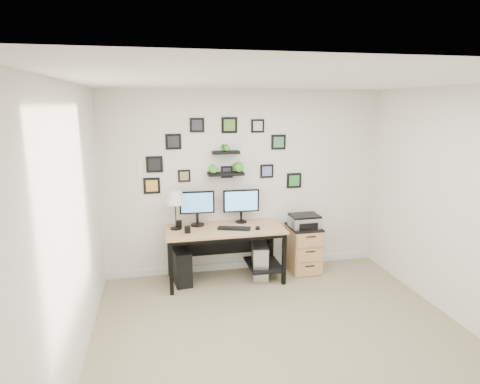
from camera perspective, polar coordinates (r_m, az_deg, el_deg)
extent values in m
plane|color=tan|center=(4.42, 6.80, -20.59)|extent=(4.00, 4.00, 0.00)
plane|color=white|center=(3.71, 7.87, 15.34)|extent=(4.00, 4.00, 0.00)
plane|color=white|center=(5.74, 0.79, 1.39)|extent=(4.00, 0.00, 4.00)
plane|color=white|center=(2.24, 25.17, -18.57)|extent=(4.00, 0.00, 4.00)
plane|color=white|center=(3.75, -23.17, -5.76)|extent=(0.00, 4.00, 4.00)
plane|color=white|center=(4.89, 30.05, -2.31)|extent=(0.00, 4.00, 4.00)
cube|color=white|center=(6.09, 0.78, -10.25)|extent=(4.00, 0.03, 0.10)
cube|color=tan|center=(5.46, -2.14, -5.33)|extent=(1.60, 0.70, 0.03)
cube|color=black|center=(5.48, -2.14, -5.73)|extent=(1.54, 0.64, 0.05)
cube|color=black|center=(5.86, -2.67, -6.92)|extent=(1.44, 0.02, 0.41)
cube|color=black|center=(5.77, 3.38, -10.23)|extent=(0.45, 0.63, 0.03)
cube|color=black|center=(5.25, -9.78, -10.67)|extent=(0.05, 0.05, 0.72)
cube|color=black|center=(5.80, -10.02, -8.36)|extent=(0.05, 0.05, 0.72)
cube|color=black|center=(5.49, 6.28, -9.48)|extent=(0.05, 0.05, 0.72)
cube|color=black|center=(6.02, 4.50, -7.41)|extent=(0.05, 0.05, 0.72)
cylinder|color=black|center=(5.60, -6.06, -4.66)|extent=(0.19, 0.19, 0.02)
cylinder|color=black|center=(5.58, -6.08, -3.85)|extent=(0.04, 0.04, 0.17)
cube|color=black|center=(5.51, -6.13, -1.48)|extent=(0.48, 0.05, 0.31)
cube|color=#59A5D8|center=(5.49, -6.12, -1.53)|extent=(0.43, 0.02, 0.27)
cylinder|color=black|center=(5.72, 0.15, -4.23)|extent=(0.17, 0.17, 0.02)
cylinder|color=black|center=(5.70, 0.15, -3.52)|extent=(0.03, 0.03, 0.15)
cube|color=black|center=(5.64, 0.16, -1.26)|extent=(0.51, 0.04, 0.32)
cube|color=#59A5D8|center=(5.62, 0.19, -1.30)|extent=(0.46, 0.02, 0.28)
cube|color=black|center=(5.42, -0.84, -5.18)|extent=(0.46, 0.27, 0.02)
cube|color=black|center=(5.43, 2.53, -5.13)|extent=(0.08, 0.10, 0.03)
cylinder|color=black|center=(5.50, -9.08, -5.12)|extent=(0.16, 0.16, 0.01)
cylinder|color=black|center=(5.43, -9.16, -2.70)|extent=(0.01, 0.01, 0.48)
cone|color=white|center=(5.38, -9.23, -0.77)|extent=(0.26, 0.26, 0.18)
cylinder|color=black|center=(5.30, -7.48, -5.31)|extent=(0.08, 0.08, 0.09)
cylinder|color=black|center=(5.55, -8.64, -4.50)|extent=(0.08, 0.08, 0.10)
cube|color=black|center=(5.62, -8.35, -10.32)|extent=(0.27, 0.50, 0.48)
cube|color=gray|center=(5.76, 2.81, -9.65)|extent=(0.29, 0.50, 0.48)
cube|color=silver|center=(5.54, 3.02, -10.58)|extent=(0.19, 0.04, 0.44)
cube|color=tan|center=(5.99, 8.99, -8.01)|extent=(0.42, 0.50, 0.65)
cube|color=black|center=(5.88, 9.10, -4.95)|extent=(0.43, 0.51, 0.02)
cube|color=tan|center=(5.85, 9.82, -10.85)|extent=(0.39, 0.02, 0.18)
cylinder|color=black|center=(5.81, 9.90, -10.35)|extent=(0.14, 0.02, 0.02)
cube|color=tan|center=(5.76, 9.90, -8.87)|extent=(0.39, 0.02, 0.18)
cylinder|color=black|center=(5.73, 9.98, -8.36)|extent=(0.14, 0.02, 0.02)
cube|color=tan|center=(5.69, 9.99, -6.84)|extent=(0.39, 0.02, 0.18)
cylinder|color=black|center=(5.66, 10.06, -6.30)|extent=(0.14, 0.02, 0.02)
cube|color=silver|center=(5.82, 9.14, -4.20)|extent=(0.41, 0.32, 0.15)
cube|color=black|center=(5.80, 9.17, -3.34)|extent=(0.41, 0.32, 0.03)
cube|color=black|center=(5.68, 9.75, -4.88)|extent=(0.27, 0.02, 0.09)
cube|color=black|center=(5.57, -2.02, 2.60)|extent=(0.50, 0.18, 0.04)
cube|color=black|center=(5.52, -2.03, 5.65)|extent=(0.38, 0.15, 0.04)
imported|color=green|center=(5.52, -3.78, 4.12)|extent=(0.15, 0.12, 0.27)
imported|color=green|center=(5.58, -0.31, 4.23)|extent=(0.15, 0.15, 0.27)
imported|color=green|center=(5.50, -2.04, 7.18)|extent=(0.13, 0.09, 0.25)
cube|color=black|center=(5.58, -1.52, 9.50)|extent=(0.22, 0.02, 0.22)
cube|color=#55852C|center=(5.57, -1.50, 9.49)|extent=(0.15, 0.00, 0.15)
cube|color=black|center=(5.58, -7.94, 2.29)|extent=(0.17, 0.02, 0.17)
cube|color=olive|center=(5.57, -7.93, 2.27)|extent=(0.12, 0.00, 0.12)
cube|color=black|center=(5.54, -12.07, 3.87)|extent=(0.22, 0.02, 0.22)
cube|color=black|center=(5.53, -12.07, 3.85)|extent=(0.16, 0.00, 0.16)
cube|color=black|center=(5.65, -1.89, 2.87)|extent=(0.17, 0.02, 0.17)
cube|color=#35343C|center=(5.64, -1.87, 2.85)|extent=(0.12, 0.00, 0.12)
cube|color=black|center=(5.51, -9.46, 7.07)|extent=(0.21, 0.02, 0.21)
cube|color=black|center=(5.50, -9.46, 7.06)|extent=(0.15, 0.00, 0.15)
cube|color=black|center=(5.59, -12.43, 0.88)|extent=(0.22, 0.02, 0.22)
cube|color=gold|center=(5.58, -12.43, 0.86)|extent=(0.16, 0.00, 0.16)
cube|color=black|center=(5.77, 5.50, 7.08)|extent=(0.21, 0.02, 0.21)
cube|color=#3C8452|center=(5.76, 5.53, 7.07)|extent=(0.15, 0.00, 0.15)
cube|color=black|center=(5.78, 3.83, 2.98)|extent=(0.20, 0.02, 0.20)
cube|color=#6A77BA|center=(5.77, 3.86, 2.96)|extent=(0.14, 0.00, 0.14)
cube|color=black|center=(5.52, -6.14, 9.44)|extent=(0.20, 0.02, 0.20)
cube|color=#282930|center=(5.51, -6.12, 9.43)|extent=(0.14, 0.00, 0.14)
cube|color=black|center=(5.93, 7.70, 1.63)|extent=(0.22, 0.02, 0.22)
cube|color=#338E34|center=(5.92, 7.73, 1.61)|extent=(0.15, 0.00, 0.15)
cube|color=black|center=(5.67, 2.53, 9.38)|extent=(0.19, 0.02, 0.19)
cube|color=#B9BBC0|center=(5.66, 2.56, 9.37)|extent=(0.13, 0.00, 0.13)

